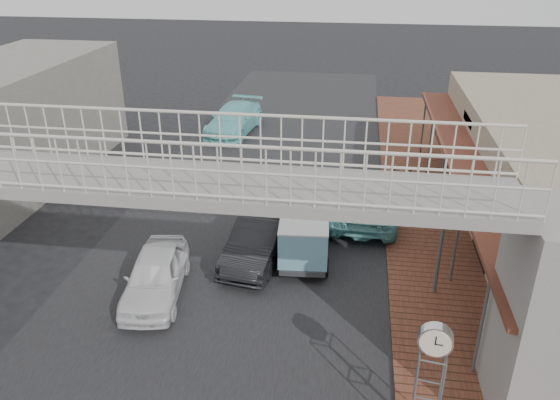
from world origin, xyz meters
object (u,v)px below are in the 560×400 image
(angkot_far, at_px, (234,119))
(angkot_van, at_px, (304,228))
(motorcycle_far, at_px, (400,179))
(street_clock, at_px, (435,345))
(dark_sedan, at_px, (260,238))
(angkot_curb, at_px, (364,197))
(white_hatchback, at_px, (155,275))
(arrow_sign, at_px, (479,210))
(motorcycle_near, at_px, (392,190))

(angkot_far, distance_m, angkot_van, 13.54)
(angkot_van, bearing_deg, motorcycle_far, 54.69)
(angkot_van, xyz_separation_m, street_clock, (3.25, -6.94, 1.37))
(angkot_far, bearing_deg, dark_sedan, -66.80)
(angkot_curb, bearing_deg, street_clock, 99.18)
(angkot_curb, relative_size, street_clock, 1.89)
(white_hatchback, bearing_deg, angkot_far, 86.10)
(motorcycle_far, relative_size, arrow_sign, 0.52)
(white_hatchback, distance_m, dark_sedan, 3.69)
(dark_sedan, xyz_separation_m, motorcycle_far, (4.87, 5.83, -0.07))
(dark_sedan, distance_m, street_clock, 8.37)
(dark_sedan, bearing_deg, arrow_sign, -5.18)
(motorcycle_far, relative_size, street_clock, 0.65)
(arrow_sign, bearing_deg, street_clock, -104.47)
(angkot_curb, xyz_separation_m, angkot_far, (-7.12, 9.12, 0.01))
(motorcycle_near, distance_m, arrow_sign, 6.87)
(angkot_curb, bearing_deg, dark_sedan, 48.80)
(white_hatchback, distance_m, angkot_far, 15.32)
(motorcycle_near, xyz_separation_m, motorcycle_far, (0.38, 1.06, 0.04))
(dark_sedan, distance_m, angkot_van, 1.51)
(dark_sedan, distance_m, motorcycle_far, 7.60)
(white_hatchback, relative_size, angkot_curb, 0.74)
(angkot_far, distance_m, motorcycle_far, 11.03)
(dark_sedan, bearing_deg, street_clock, -47.57)
(dark_sedan, relative_size, angkot_far, 0.84)
(dark_sedan, bearing_deg, angkot_van, 16.64)
(angkot_curb, bearing_deg, angkot_far, -50.08)
(motorcycle_far, distance_m, street_clock, 12.67)
(motorcycle_near, bearing_deg, white_hatchback, 142.54)
(angkot_van, relative_size, arrow_sign, 1.02)
(angkot_far, relative_size, motorcycle_far, 2.83)
(white_hatchback, height_order, angkot_curb, angkot_curb)
(angkot_far, bearing_deg, angkot_curb, -45.12)
(angkot_curb, bearing_deg, arrow_sign, 122.65)
(angkot_curb, distance_m, angkot_far, 11.57)
(arrow_sign, bearing_deg, white_hatchback, -169.77)
(white_hatchback, xyz_separation_m, angkot_van, (4.13, 2.77, 0.41))
(arrow_sign, bearing_deg, dark_sedan, 170.69)
(white_hatchback, distance_m, angkot_curb, 8.65)
(angkot_far, relative_size, motorcycle_near, 2.66)
(motorcycle_near, distance_m, street_clock, 11.62)
(dark_sedan, distance_m, arrow_sign, 6.91)
(angkot_far, xyz_separation_m, motorcycle_near, (8.22, -7.98, -0.14))
(white_hatchback, relative_size, street_clock, 1.39)
(street_clock, height_order, arrow_sign, arrow_sign)
(white_hatchback, relative_size, motorcycle_near, 2.02)
(street_clock, relative_size, arrow_sign, 0.81)
(angkot_van, bearing_deg, white_hatchback, -150.03)
(arrow_sign, bearing_deg, motorcycle_far, 105.06)
(dark_sedan, xyz_separation_m, angkot_van, (1.45, 0.24, 0.36))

